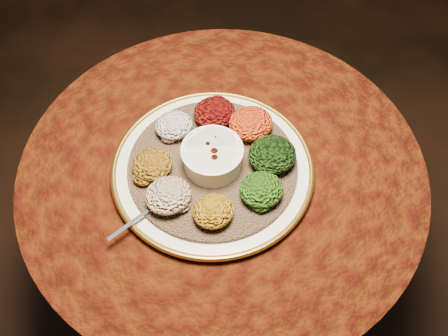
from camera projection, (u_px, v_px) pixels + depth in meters
table at (222, 203)px, 1.32m from camera, size 0.96×0.96×0.73m
platter at (213, 168)px, 1.15m from camera, size 0.57×0.57×0.02m
injera at (213, 166)px, 1.15m from camera, size 0.48×0.48×0.01m
stew_bowl at (212, 156)px, 1.11m from camera, size 0.14×0.14×0.06m
spoon at (151, 208)px, 1.07m from camera, size 0.14×0.05×0.01m
portion_ayib at (174, 125)px, 1.18m from camera, size 0.09×0.09×0.04m
portion_kitfo at (215, 113)px, 1.20m from camera, size 0.10×0.10×0.05m
portion_tikil at (251, 123)px, 1.18m from camera, size 0.11×0.10×0.05m
portion_gomen at (272, 155)px, 1.12m from camera, size 0.11×0.11×0.05m
portion_mixveg at (261, 190)px, 1.08m from camera, size 0.10×0.09×0.05m
portion_kik at (213, 211)px, 1.05m from camera, size 0.09×0.08×0.04m
portion_timatim at (168, 195)px, 1.07m from camera, size 0.10×0.10×0.05m
portion_shiro at (152, 165)px, 1.11m from camera, size 0.09×0.09×0.04m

